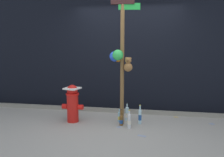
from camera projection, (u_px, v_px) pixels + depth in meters
name	position (u px, v px, depth m)	size (l,w,h in m)	color
ground_plane	(120.00, 129.00, 4.38)	(14.00, 14.00, 0.00)	#9E9B93
building_wall	(129.00, 41.00, 5.54)	(10.00, 0.20, 3.35)	black
curb_strip	(126.00, 111.00, 5.40)	(8.00, 0.12, 0.08)	gray
memorial_post	(121.00, 45.00, 4.43)	(0.58, 0.39, 2.68)	brown
fire_hydrant	(73.00, 103.00, 4.73)	(0.44, 0.34, 0.77)	red
bottle_0	(129.00, 121.00, 4.39)	(0.07, 0.07, 0.36)	silver
bottle_1	(129.00, 120.00, 4.48)	(0.07, 0.07, 0.33)	silver
bottle_2	(127.00, 113.00, 4.84)	(0.07, 0.07, 0.38)	#B2DBEA
bottle_3	(140.00, 116.00, 4.63)	(0.06, 0.06, 0.39)	#B2DBEA
bottle_4	(121.00, 120.00, 4.54)	(0.07, 0.07, 0.33)	brown
bottle_5	(119.00, 117.00, 4.75)	(0.06, 0.06, 0.29)	#93CCE0
litter_0	(142.00, 136.00, 4.03)	(0.15, 0.07, 0.01)	#8C99B2
litter_1	(212.00, 124.00, 4.64)	(0.09, 0.10, 0.01)	#8C99B2
litter_2	(176.00, 117.00, 5.08)	(0.09, 0.10, 0.01)	tan
litter_3	(119.00, 127.00, 4.47)	(0.11, 0.08, 0.01)	#8C99B2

